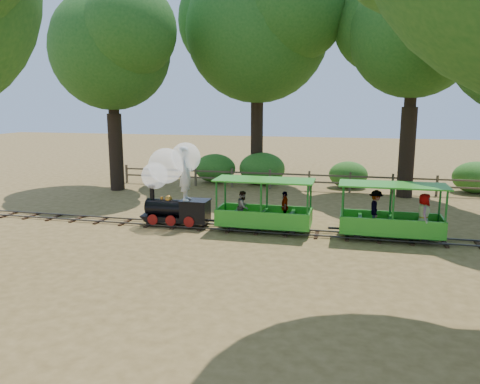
% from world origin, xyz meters
% --- Properties ---
extents(ground, '(90.00, 90.00, 0.00)m').
position_xyz_m(ground, '(0.00, 0.00, 0.00)').
color(ground, '#A38246').
rests_on(ground, ground).
extents(track, '(22.00, 1.00, 0.10)m').
position_xyz_m(track, '(0.00, 0.00, 0.07)').
color(track, '#3F3D3A').
rests_on(track, ground).
extents(locomotive, '(2.67, 1.26, 3.07)m').
position_xyz_m(locomotive, '(-3.14, 0.06, 1.74)').
color(locomotive, black).
rests_on(locomotive, ground).
extents(carriage_front, '(3.34, 1.36, 1.73)m').
position_xyz_m(carriage_front, '(0.17, -0.02, 0.73)').
color(carriage_front, green).
rests_on(carriage_front, track).
extents(carriage_rear, '(3.34, 1.36, 1.73)m').
position_xyz_m(carriage_rear, '(4.39, 0.01, 0.79)').
color(carriage_rear, green).
rests_on(carriage_rear, track).
extents(oak_nw, '(7.22, 6.36, 9.76)m').
position_xyz_m(oak_nw, '(-8.53, 6.08, 7.15)').
color(oak_nw, '#2D2116').
rests_on(oak_nw, ground).
extents(oak_nc, '(9.31, 8.19, 11.77)m').
position_xyz_m(oak_nc, '(-2.04, 9.60, 8.43)').
color(oak_nc, '#2D2116').
rests_on(oak_nc, ground).
extents(oak_ne, '(7.20, 6.33, 10.30)m').
position_xyz_m(oak_ne, '(5.47, 7.58, 7.69)').
color(oak_ne, '#2D2116').
rests_on(oak_ne, ground).
extents(fence, '(18.10, 0.10, 1.00)m').
position_xyz_m(fence, '(0.00, 8.00, 0.58)').
color(fence, brown).
rests_on(fence, ground).
extents(shrub_west, '(2.28, 1.76, 1.58)m').
position_xyz_m(shrub_west, '(-4.30, 9.30, 0.79)').
color(shrub_west, '#2D6B1E').
rests_on(shrub_west, ground).
extents(shrub_mid_w, '(2.49, 1.92, 1.73)m').
position_xyz_m(shrub_mid_w, '(-1.66, 9.30, 0.86)').
color(shrub_mid_w, '#2D6B1E').
rests_on(shrub_mid_w, ground).
extents(shrub_mid_e, '(1.98, 1.53, 1.37)m').
position_xyz_m(shrub_mid_e, '(2.89, 9.30, 0.69)').
color(shrub_mid_e, '#2D6B1E').
rests_on(shrub_mid_e, ground).
extents(shrub_east, '(2.24, 1.72, 1.55)m').
position_xyz_m(shrub_east, '(8.98, 9.30, 0.77)').
color(shrub_east, '#2D6B1E').
rests_on(shrub_east, ground).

